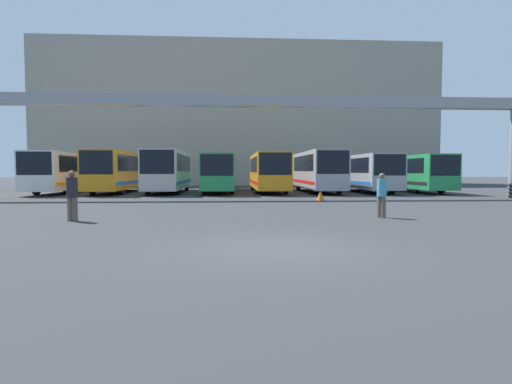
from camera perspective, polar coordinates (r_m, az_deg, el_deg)
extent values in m
plane|color=#2D3033|center=(9.27, 2.87, -8.08)|extent=(200.00, 200.00, 0.00)
cube|color=gray|center=(54.47, -2.42, 10.40)|extent=(49.49, 12.00, 17.51)
cube|color=gray|center=(26.22, -1.25, 12.82)|extent=(36.57, 0.80, 0.70)
cube|color=silver|center=(36.28, -25.10, 2.74)|extent=(2.55, 11.79, 2.84)
cube|color=black|center=(30.89, -29.14, 3.61)|extent=(2.34, 0.06, 1.59)
cube|color=black|center=(36.28, -25.11, 3.57)|extent=(2.58, 10.02, 1.19)
cube|color=orange|center=(36.29, -25.06, 1.30)|extent=(2.58, 11.20, 0.24)
cylinder|color=black|center=(33.72, -28.87, 0.54)|extent=(0.28, 1.07, 1.07)
cylinder|color=black|center=(32.82, -25.36, 0.57)|extent=(0.28, 1.07, 1.07)
cylinder|color=black|center=(39.78, -24.80, 0.97)|extent=(0.28, 1.07, 1.07)
cylinder|color=black|center=(39.02, -21.75, 1.00)|extent=(0.28, 1.07, 1.07)
cube|color=orange|center=(34.46, -19.07, 2.94)|extent=(2.46, 10.71, 2.93)
cube|color=black|center=(29.36, -21.89, 3.96)|extent=(2.26, 0.06, 1.64)
cube|color=black|center=(34.46, -19.08, 3.84)|extent=(2.49, 9.11, 1.23)
cube|color=#1966B2|center=(34.47, -19.04, 1.38)|extent=(2.49, 10.18, 0.24)
cylinder|color=black|center=(31.94, -22.32, 0.43)|extent=(0.28, 0.91, 0.91)
cylinder|color=black|center=(31.31, -18.61, 0.45)|extent=(0.28, 0.91, 0.91)
cylinder|color=black|center=(37.66, -19.37, 0.85)|extent=(0.28, 0.91, 0.91)
cylinder|color=black|center=(37.13, -16.20, 0.88)|extent=(0.28, 0.91, 0.91)
cube|color=beige|center=(33.39, -12.35, 3.08)|extent=(2.56, 10.31, 2.99)
cube|color=black|center=(28.33, -13.97, 4.21)|extent=(2.35, 0.06, 1.67)
cube|color=black|center=(33.40, -12.37, 4.04)|extent=(2.59, 8.76, 1.26)
cube|color=#1966B2|center=(33.40, -12.34, 1.44)|extent=(2.59, 9.79, 0.24)
cylinder|color=black|center=(30.78, -15.21, 0.47)|extent=(0.28, 0.92, 0.92)
cylinder|color=black|center=(30.40, -11.08, 0.49)|extent=(0.28, 0.92, 0.92)
cylinder|color=black|center=(36.44, -13.37, 0.88)|extent=(0.28, 0.92, 0.92)
cylinder|color=black|center=(36.13, -9.87, 0.90)|extent=(0.28, 0.92, 0.92)
cube|color=#268C4C|center=(34.09, -5.23, 2.89)|extent=(2.47, 12.48, 2.70)
cube|color=black|center=(27.88, -5.63, 3.87)|extent=(2.28, 0.06, 1.51)
cube|color=black|center=(34.09, -5.24, 3.72)|extent=(2.50, 10.61, 1.13)
cube|color=black|center=(34.11, -5.23, 1.44)|extent=(2.50, 11.85, 0.24)
cylinder|color=black|center=(30.68, -7.43, 0.71)|extent=(0.28, 1.09, 1.09)
cylinder|color=black|center=(30.61, -3.40, 0.73)|extent=(0.28, 1.09, 1.09)
cylinder|color=black|center=(37.65, -6.70, 1.15)|extent=(0.28, 1.09, 1.09)
cylinder|color=black|center=(37.59, -3.42, 1.16)|extent=(0.28, 1.09, 1.09)
cube|color=orange|center=(34.01, 1.69, 3.00)|extent=(2.49, 12.07, 2.82)
cube|color=black|center=(28.03, 2.80, 4.05)|extent=(2.29, 0.06, 1.58)
cube|color=black|center=(34.01, 1.69, 3.88)|extent=(2.52, 10.26, 1.18)
cube|color=red|center=(34.02, 1.69, 1.49)|extent=(2.52, 11.47, 0.24)
cylinder|color=black|center=(30.58, 0.23, 0.61)|extent=(0.28, 0.96, 0.96)
cylinder|color=black|center=(30.80, 4.27, 0.62)|extent=(0.28, 0.96, 0.96)
cylinder|color=black|center=(37.33, -0.44, 1.05)|extent=(0.28, 0.96, 0.96)
cylinder|color=black|center=(37.51, 2.88, 1.06)|extent=(0.28, 0.96, 0.96)
cube|color=#999EA5|center=(33.91, 8.73, 3.11)|extent=(2.51, 10.61, 2.99)
cube|color=black|center=(28.77, 10.97, 4.22)|extent=(2.31, 0.06, 1.67)
cube|color=black|center=(33.91, 8.74, 4.06)|extent=(2.54, 9.02, 1.26)
cube|color=red|center=(33.92, 8.72, 1.50)|extent=(2.54, 10.08, 0.24)
cylinder|color=black|center=(30.81, 7.89, 0.56)|extent=(0.28, 0.93, 0.93)
cylinder|color=black|center=(31.31, 11.82, 0.56)|extent=(0.28, 0.93, 0.93)
cylinder|color=black|center=(36.65, 6.06, 0.97)|extent=(0.28, 0.93, 0.93)
cylinder|color=black|center=(37.07, 9.40, 0.97)|extent=(0.28, 0.93, 0.93)
cube|color=#999EA5|center=(34.92, 15.36, 2.82)|extent=(2.53, 10.44, 2.73)
cube|color=black|center=(30.05, 18.58, 3.70)|extent=(2.33, 0.06, 1.53)
cube|color=black|center=(34.93, 15.37, 3.64)|extent=(2.56, 8.87, 1.14)
cube|color=#1966B2|center=(34.94, 15.34, 1.39)|extent=(2.56, 9.92, 0.24)
cylinder|color=black|center=(31.83, 15.14, 0.65)|extent=(0.28, 1.02, 1.02)
cylinder|color=black|center=(32.60, 18.83, 0.64)|extent=(0.28, 1.02, 1.02)
cylinder|color=black|center=(37.41, 12.29, 1.03)|extent=(0.28, 1.02, 1.02)
cylinder|color=black|center=(38.07, 15.50, 1.02)|extent=(0.28, 1.02, 1.02)
cube|color=#268C4C|center=(36.84, 21.20, 2.70)|extent=(2.40, 11.29, 2.68)
cube|color=black|center=(31.82, 25.46, 3.46)|extent=(2.21, 0.06, 1.50)
cube|color=black|center=(36.84, 21.22, 3.46)|extent=(2.43, 9.60, 1.13)
cube|color=black|center=(36.85, 21.18, 1.36)|extent=(2.43, 10.72, 0.24)
cylinder|color=black|center=(33.56, 21.80, 0.58)|extent=(0.28, 0.93, 0.93)
cylinder|color=black|center=(34.50, 24.93, 0.58)|extent=(0.28, 0.93, 0.93)
cylinder|color=black|center=(39.37, 17.87, 0.98)|extent=(0.28, 0.93, 0.93)
cylinder|color=black|center=(40.17, 20.64, 0.97)|extent=(0.28, 0.93, 0.93)
cylinder|color=brown|center=(15.99, 17.23, -2.05)|extent=(0.19, 0.19, 0.81)
cylinder|color=brown|center=(15.92, 17.73, -2.08)|extent=(0.19, 0.19, 0.81)
cylinder|color=teal|center=(15.91, 17.52, 0.59)|extent=(0.35, 0.35, 0.67)
sphere|color=brown|center=(15.90, 17.55, 2.20)|extent=(0.22, 0.22, 0.22)
cylinder|color=brown|center=(15.66, -25.00, -2.23)|extent=(0.20, 0.20, 0.85)
cylinder|color=brown|center=(15.58, -24.47, -2.24)|extent=(0.20, 0.20, 0.85)
cylinder|color=black|center=(15.57, -24.80, 0.63)|extent=(0.37, 0.37, 0.71)
sphere|color=brown|center=(15.56, -24.84, 2.37)|extent=(0.23, 0.23, 0.23)
cone|color=orange|center=(24.41, 9.20, -0.46)|extent=(0.46, 0.46, 0.62)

